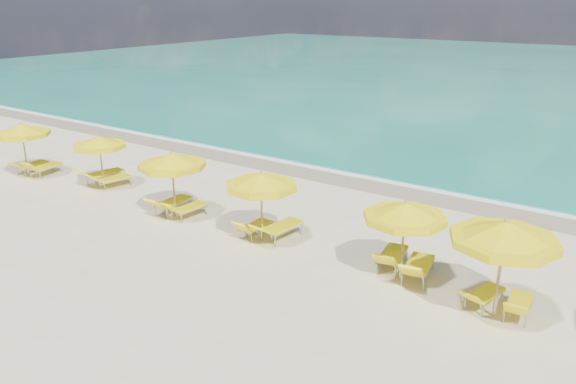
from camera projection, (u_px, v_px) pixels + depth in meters
The scene contains 23 objects.
ground_plane at pixel (262, 239), 18.25m from camera, with size 120.00×120.00×0.00m, color beige.
ocean at pixel (554, 76), 55.54m from camera, with size 120.00×80.00×0.30m, color #167C62.
wet_sand_band at pixel (366, 181), 24.00m from camera, with size 120.00×2.60×0.01m, color tan.
foam_line at pixel (375, 176), 24.62m from camera, with size 120.00×1.20×0.03m, color white.
whitecap_near at pixel (351, 124), 34.67m from camera, with size 14.00×0.36×0.05m, color white.
umbrella_1 at pixel (21, 131), 24.05m from camera, with size 3.07×3.07×2.38m.
umbrella_2 at pixel (99, 143), 22.73m from camera, with size 2.50×2.50×2.20m.
umbrella_3 at pixel (172, 161), 19.48m from camera, with size 2.64×2.64×2.41m.
umbrella_4 at pixel (261, 181), 17.52m from camera, with size 2.95×2.95×2.35m.
umbrella_5 at pixel (405, 213), 15.07m from camera, with size 2.69×2.69×2.32m.
umbrella_6 at pixel (505, 234), 13.11m from camera, with size 2.64×2.64×2.61m.
lounger_1_left at pixel (32, 168), 25.16m from camera, with size 0.70×1.78×0.72m.
lounger_1_right at pixel (45, 170), 24.75m from camera, with size 0.91×1.87×0.85m.
lounger_2_left at pixel (104, 177), 23.71m from camera, with size 1.01×2.10×0.85m.
lounger_2_right at pixel (114, 182), 23.21m from camera, with size 0.92×1.83×0.74m.
lounger_3_left at pixel (172, 206), 20.46m from camera, with size 0.69×1.92×0.85m.
lounger_3_right at pixel (188, 212), 20.01m from camera, with size 0.75×1.73×0.80m.
lounger_4_left at pixel (255, 230), 18.48m from camera, with size 0.56×1.56×0.76m.
lounger_4_right at pixel (281, 231), 18.25m from camera, with size 0.87×2.07×0.81m.
lounger_5_left at pixel (392, 260), 16.28m from camera, with size 0.93×1.94×0.87m.
lounger_5_right at pixel (418, 271), 15.62m from camera, with size 0.95×2.00×0.90m.
lounger_6_left at pixel (484, 299), 14.27m from camera, with size 0.84×1.66×0.72m.
lounger_6_right at pixel (518, 308), 13.82m from camera, with size 0.68×1.63×0.78m.
Camera 1 is at (10.20, -13.27, 7.46)m, focal length 35.00 mm.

